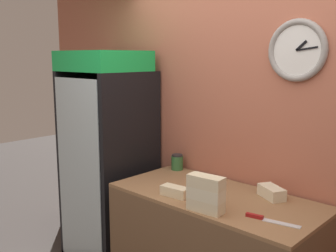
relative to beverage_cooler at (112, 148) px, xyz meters
The scene contains 9 objects.
wall_back 1.34m from the beverage_cooler, 14.93° to the left, with size 5.20×0.10×2.70m.
beverage_cooler is the anchor object (origin of this frame).
sandwich_stack_bottom 1.45m from the beverage_cooler, 14.59° to the right, with size 0.24×0.12×0.08m.
sandwich_stack_middle 1.44m from the beverage_cooler, 14.59° to the right, with size 0.24×0.12×0.08m.
sandwich_stack_top 1.45m from the beverage_cooler, 14.59° to the right, with size 0.24×0.12×0.08m.
sandwich_flat_left 1.11m from the beverage_cooler, 15.28° to the right, with size 0.22×0.11×0.07m.
sandwich_flat_right 1.59m from the beverage_cooler, ahead, with size 0.23×0.19×0.08m.
chefs_knife 1.76m from the beverage_cooler, ahead, with size 0.33×0.10×0.02m.
condiment_jar 0.67m from the beverage_cooler, 18.42° to the left, with size 0.10×0.10×0.13m.
Camera 1 is at (1.59, -1.27, 1.91)m, focal length 42.00 mm.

